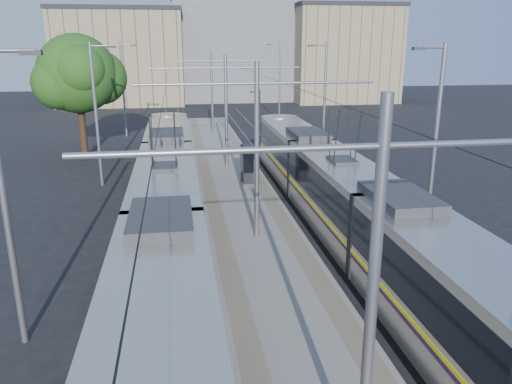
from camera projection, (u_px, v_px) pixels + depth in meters
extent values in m
plane|color=black|center=(305.00, 359.00, 13.13)|extent=(160.00, 160.00, 0.00)
cube|color=gray|center=(232.00, 182.00, 29.16)|extent=(4.00, 50.00, 0.30)
cube|color=gray|center=(208.00, 180.00, 28.90)|extent=(0.70, 50.00, 0.01)
cube|color=gray|center=(257.00, 178.00, 29.33)|extent=(0.70, 50.00, 0.01)
cube|color=gray|center=(158.00, 187.00, 28.55)|extent=(0.07, 70.00, 0.03)
cube|color=gray|center=(183.00, 186.00, 28.76)|extent=(0.07, 70.00, 0.03)
cube|color=gray|center=(281.00, 182.00, 29.63)|extent=(0.07, 70.00, 0.03)
cube|color=gray|center=(304.00, 181.00, 29.85)|extent=(0.07, 70.00, 0.03)
cube|color=black|center=(169.00, 241.00, 20.37)|extent=(2.30, 31.34, 0.40)
cube|color=#B4B1A5|center=(167.00, 203.00, 19.89)|extent=(2.40, 29.74, 2.90)
cube|color=black|center=(166.00, 191.00, 19.75)|extent=(2.43, 29.74, 1.30)
cube|color=#F99B0D|center=(167.00, 212.00, 20.01)|extent=(2.43, 29.74, 0.12)
cube|color=#A40912|center=(168.00, 224.00, 20.15)|extent=(2.42, 29.74, 1.10)
cube|color=#2D2D30|center=(165.00, 164.00, 19.43)|extent=(1.68, 3.00, 0.30)
cube|color=black|center=(338.00, 231.00, 21.41)|extent=(2.30, 27.28, 0.40)
cube|color=#B2ADA3|center=(340.00, 195.00, 20.93)|extent=(2.40, 25.68, 2.90)
cube|color=black|center=(341.00, 183.00, 20.79)|extent=(2.43, 25.68, 1.30)
cube|color=#FFF40D|center=(340.00, 204.00, 21.05)|extent=(2.43, 25.68, 0.12)
cube|color=#341242|center=(340.00, 207.00, 21.09)|extent=(2.43, 25.68, 0.10)
cube|color=#2D2D30|center=(342.00, 157.00, 20.47)|extent=(1.68, 3.00, 0.30)
cylinder|color=gray|center=(372.00, 306.00, 8.25)|extent=(0.20, 0.20, 7.00)
cylinder|color=gray|center=(384.00, 146.00, 7.47)|extent=(9.20, 0.10, 0.10)
cylinder|color=gray|center=(257.00, 153.00, 19.60)|extent=(0.20, 0.20, 7.00)
cylinder|color=gray|center=(257.00, 83.00, 18.82)|extent=(9.20, 0.10, 0.10)
cylinder|color=gray|center=(226.00, 113.00, 30.94)|extent=(0.20, 0.20, 7.00)
cylinder|color=gray|center=(225.00, 68.00, 30.17)|extent=(9.20, 0.10, 0.10)
cylinder|color=gray|center=(212.00, 94.00, 42.29)|extent=(0.20, 0.20, 7.00)
cylinder|color=gray|center=(211.00, 61.00, 41.51)|extent=(9.20, 0.10, 0.10)
cylinder|color=black|center=(165.00, 89.00, 27.06)|extent=(0.02, 70.00, 0.02)
cylinder|color=black|center=(294.00, 87.00, 28.14)|extent=(0.02, 70.00, 0.02)
cylinder|color=gray|center=(5.00, 205.00, 12.74)|extent=(0.18, 0.18, 8.00)
cube|color=#2D2D30|center=(31.00, 53.00, 11.82)|extent=(0.50, 0.22, 0.12)
cylinder|color=gray|center=(96.00, 117.00, 27.87)|extent=(0.18, 0.18, 8.00)
cube|color=#2D2D30|center=(111.00, 47.00, 26.95)|extent=(0.50, 0.22, 0.12)
cylinder|color=gray|center=(123.00, 90.00, 43.00)|extent=(0.18, 0.18, 8.00)
cube|color=#2D2D30|center=(133.00, 45.00, 42.08)|extent=(0.50, 0.22, 0.12)
cylinder|color=gray|center=(435.00, 143.00, 20.67)|extent=(0.18, 0.18, 8.00)
cube|color=#2D2D30|center=(419.00, 49.00, 19.42)|extent=(0.50, 0.22, 0.12)
cylinder|color=gray|center=(325.00, 100.00, 35.80)|extent=(0.18, 0.18, 8.00)
cube|color=#2D2D30|center=(311.00, 46.00, 34.55)|extent=(0.50, 0.22, 0.12)
cylinder|color=gray|center=(280.00, 83.00, 50.93)|extent=(0.18, 0.18, 8.00)
cube|color=#2D2D30|center=(269.00, 45.00, 49.68)|extent=(0.50, 0.22, 0.12)
cube|color=black|center=(247.00, 164.00, 28.27)|extent=(0.61, 0.96, 2.15)
cube|color=black|center=(247.00, 161.00, 28.23)|extent=(0.64, 1.00, 1.12)
cylinder|color=#382314|center=(83.00, 133.00, 35.30)|extent=(0.49, 0.49, 3.58)
sphere|color=#1C4112|center=(77.00, 74.00, 34.11)|extent=(5.36, 5.36, 5.36)
sphere|color=#1C4112|center=(100.00, 78.00, 35.26)|extent=(3.80, 3.80, 3.80)
cube|color=gray|center=(122.00, 59.00, 66.67)|extent=(16.00, 12.00, 11.78)
cube|color=#262328|center=(118.00, 10.00, 64.90)|extent=(16.32, 12.24, 0.50)
cube|color=gray|center=(237.00, 50.00, 72.55)|extent=(18.00, 14.00, 13.92)
cube|color=gray|center=(342.00, 56.00, 69.19)|extent=(14.00, 10.00, 12.43)
cube|color=#262328|center=(344.00, 6.00, 67.33)|extent=(14.28, 10.20, 0.50)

